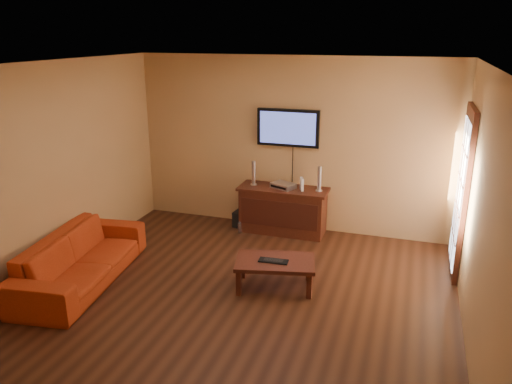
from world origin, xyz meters
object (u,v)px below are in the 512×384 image
at_px(media_console, 283,210).
at_px(bottle, 240,228).
at_px(game_console, 302,184).
at_px(keyboard, 273,261).
at_px(speaker_right, 319,180).
at_px(subwoofer, 242,219).
at_px(sofa, 80,251).
at_px(speaker_left, 254,174).
at_px(av_receiver, 283,186).
at_px(coffee_table, 275,264).
at_px(television, 288,128).

bearing_deg(media_console, bottle, -157.64).
xyz_separation_m(media_console, game_console, (0.29, -0.02, 0.46)).
height_order(game_console, keyboard, game_console).
bearing_deg(speaker_right, keyboard, -95.60).
bearing_deg(keyboard, subwoofer, 119.87).
bearing_deg(bottle, media_console, 22.36).
height_order(speaker_right, subwoofer, speaker_right).
height_order(sofa, speaker_right, speaker_right).
distance_m(speaker_left, subwoofer, 0.80).
xyz_separation_m(av_receiver, keyboard, (0.37, -1.82, -0.39)).
bearing_deg(bottle, speaker_right, 13.24).
bearing_deg(subwoofer, speaker_right, 5.69).
xyz_separation_m(coffee_table, subwoofer, (-1.07, 1.80, -0.19)).
xyz_separation_m(media_console, speaker_right, (0.55, 0.02, 0.54)).
height_order(av_receiver, game_console, game_console).
xyz_separation_m(sofa, speaker_left, (1.50, 2.39, 0.49)).
xyz_separation_m(speaker_left, game_console, (0.78, -0.03, -0.08)).
bearing_deg(speaker_right, television, 159.83).
distance_m(speaker_left, speaker_right, 1.04).
relative_size(speaker_right, av_receiver, 1.11).
bearing_deg(av_receiver, sofa, -105.65).
distance_m(sofa, speaker_left, 2.86).
relative_size(television, speaker_left, 2.51).
xyz_separation_m(coffee_table, speaker_right, (0.17, 1.80, 0.58)).
height_order(coffee_table, speaker_right, speaker_right).
relative_size(speaker_left, bottle, 2.09).
height_order(speaker_left, subwoofer, speaker_left).
bearing_deg(game_console, subwoofer, 154.60).
distance_m(television, speaker_right, 0.93).
relative_size(sofa, speaker_left, 5.51).
height_order(sofa, subwoofer, sofa).
height_order(av_receiver, bottle, av_receiver).
relative_size(television, game_console, 5.01).
bearing_deg(sofa, speaker_right, -54.26).
height_order(coffee_table, keyboard, keyboard).
relative_size(sofa, keyboard, 5.82).
xyz_separation_m(media_console, speaker_left, (-0.49, 0.01, 0.54)).
xyz_separation_m(coffee_table, av_receiver, (-0.39, 1.79, 0.45)).
bearing_deg(sofa, bottle, -40.18).
height_order(sofa, av_receiver, sofa).
height_order(speaker_left, bottle, speaker_left).
bearing_deg(speaker_left, keyboard, -64.91).
distance_m(coffee_table, av_receiver, 1.88).
bearing_deg(coffee_table, bottle, 123.71).
distance_m(av_receiver, subwoofer, 0.94).
bearing_deg(speaker_left, coffee_table, -64.11).
bearing_deg(coffee_table, sofa, -165.94).
height_order(speaker_left, game_console, speaker_left).
bearing_deg(sofa, television, -44.96).
distance_m(subwoofer, bottle, 0.29).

